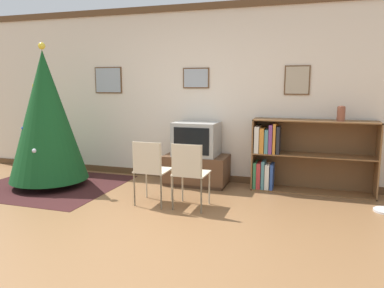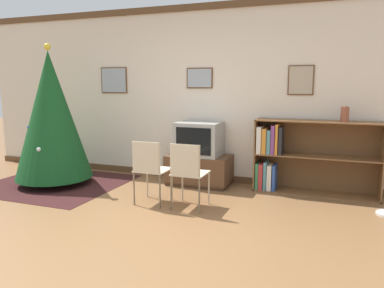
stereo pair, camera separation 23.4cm
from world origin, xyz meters
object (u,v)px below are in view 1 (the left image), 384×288
Objects in this scene: television at (196,139)px; folding_chair_left at (150,169)px; christmas_tree at (46,116)px; bookshelf at (291,156)px; folding_chair_right at (189,172)px; vase at (341,113)px; tv_console at (196,170)px.

folding_chair_left is at bearing -102.83° from television.
bookshelf is at bearing 14.14° from christmas_tree.
bookshelf is at bearing 47.72° from folding_chair_right.
christmas_tree reaches higher than vase.
folding_chair_right is at bearing -8.98° from christmas_tree.
folding_chair_left reaches higher than tv_console.
folding_chair_left is 1.00× the size of folding_chair_right.
television is at bearing 102.83° from folding_chair_right.
folding_chair_right is (0.26, -1.12, -0.23)m from television.
bookshelf is 8.23× the size of vase.
bookshelf reaches higher than tv_console.
vase reaches higher than folding_chair_left.
tv_console is 0.57× the size of bookshelf.
television is 0.39× the size of bookshelf.
christmas_tree is 1.25× the size of bookshelf.
vase is at bearing 33.94° from folding_chair_right.
bookshelf is at bearing 37.08° from folding_chair_left.
christmas_tree reaches higher than bookshelf.
television is at bearing 20.05° from christmas_tree.
television is 2.04m from vase.
vase reaches higher than tv_console.
vase reaches higher than bookshelf.
bookshelf is at bearing 4.60° from tv_console.
tv_console is at bearing 90.00° from television.
folding_chair_right is (2.32, -0.37, -0.57)m from christmas_tree.
tv_console is 4.67× the size of vase.
tv_console is at bearing -175.40° from bookshelf.
tv_console is 1.41m from bookshelf.
vase is at bearing 1.41° from tv_console.
vase is (2.00, 0.05, 0.42)m from television.
folding_chair_right is 4.06× the size of vase.
television is (2.06, 0.75, -0.34)m from christmas_tree.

